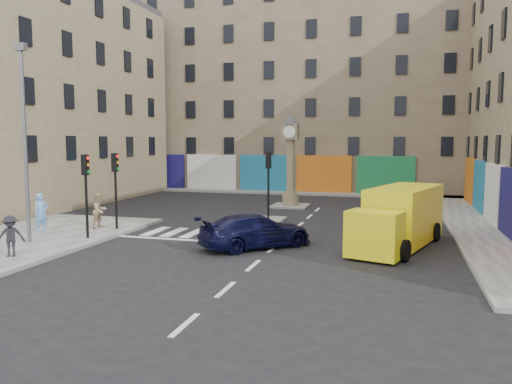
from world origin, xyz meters
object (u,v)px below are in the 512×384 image
at_px(clock_pillar, 291,154).
at_px(navy_sedan, 256,231).
at_px(traffic_light_island, 268,174).
at_px(pedestrian_tan, 100,211).
at_px(yellow_van, 400,217).
at_px(pedestrian_blue, 41,213).
at_px(traffic_light_left_far, 115,179).
at_px(traffic_light_left_near, 86,183).
at_px(lamp_post, 25,133).
at_px(pedestrian_dark, 10,236).

bearing_deg(clock_pillar, navy_sedan, -84.54).
height_order(traffic_light_island, pedestrian_tan, traffic_light_island).
bearing_deg(clock_pillar, pedestrian_tan, -122.31).
height_order(traffic_light_island, yellow_van, traffic_light_island).
xyz_separation_m(navy_sedan, pedestrian_blue, (-10.38, -0.24, 0.38)).
distance_m(traffic_light_island, pedestrian_tan, 9.15).
bearing_deg(navy_sedan, traffic_light_island, -35.20).
height_order(traffic_light_left_far, yellow_van, traffic_light_left_far).
xyz_separation_m(traffic_light_island, pedestrian_blue, (-9.13, -7.26, -1.51)).
bearing_deg(traffic_light_left_far, traffic_light_left_near, -90.00).
xyz_separation_m(traffic_light_island, lamp_post, (-8.20, -9.20, 2.20)).
xyz_separation_m(clock_pillar, pedestrian_dark, (-6.92, -17.68, -2.63)).
bearing_deg(clock_pillar, pedestrian_blue, -124.57).
relative_size(clock_pillar, pedestrian_tan, 3.53).
bearing_deg(pedestrian_tan, pedestrian_blue, 145.49).
bearing_deg(yellow_van, traffic_light_left_near, -150.99).
height_order(traffic_light_left_near, clock_pillar, clock_pillar).
xyz_separation_m(pedestrian_blue, pedestrian_tan, (1.92, 1.85, -0.07)).
bearing_deg(pedestrian_blue, clock_pillar, -13.77).
distance_m(pedestrian_tan, pedestrian_dark, 6.28).
bearing_deg(navy_sedan, lamp_post, 57.75).
relative_size(traffic_light_left_near, clock_pillar, 0.61).
bearing_deg(traffic_light_island, navy_sedan, -79.95).
height_order(navy_sedan, pedestrian_dark, pedestrian_dark).
distance_m(traffic_light_island, yellow_van, 8.80).
bearing_deg(lamp_post, traffic_light_island, 48.29).
bearing_deg(pedestrian_blue, pedestrian_tan, -25.26).
bearing_deg(lamp_post, clock_pillar, 61.65).
xyz_separation_m(traffic_light_left_near, clock_pillar, (6.30, 13.80, 0.93)).
xyz_separation_m(traffic_light_left_far, pedestrian_blue, (-2.83, -1.86, -1.54)).
bearing_deg(pedestrian_dark, yellow_van, -11.11).
relative_size(traffic_light_island, navy_sedan, 0.76).
bearing_deg(pedestrian_blue, traffic_light_left_near, -79.98).
distance_m(traffic_light_left_near, traffic_light_left_far, 2.40).
bearing_deg(traffic_light_island, pedestrian_tan, -143.13).
height_order(pedestrian_blue, pedestrian_dark, pedestrian_blue).
height_order(traffic_light_left_far, lamp_post, lamp_post).
distance_m(traffic_light_left_far, pedestrian_blue, 3.72).
bearing_deg(navy_sedan, pedestrian_dark, 74.48).
xyz_separation_m(traffic_light_island, pedestrian_tan, (-7.21, -5.41, -1.58)).
height_order(traffic_light_left_near, traffic_light_left_far, same).
height_order(traffic_light_left_near, pedestrian_dark, traffic_light_left_near).
distance_m(traffic_light_left_near, lamp_post, 3.21).
xyz_separation_m(clock_pillar, yellow_van, (7.03, -11.12, -2.32)).
height_order(yellow_van, pedestrian_dark, yellow_van).
height_order(yellow_van, pedestrian_tan, yellow_van).
height_order(traffic_light_island, navy_sedan, traffic_light_island).
xyz_separation_m(yellow_van, pedestrian_dark, (-13.95, -6.56, -0.30)).
height_order(pedestrian_tan, pedestrian_dark, pedestrian_tan).
bearing_deg(clock_pillar, yellow_van, -57.70).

